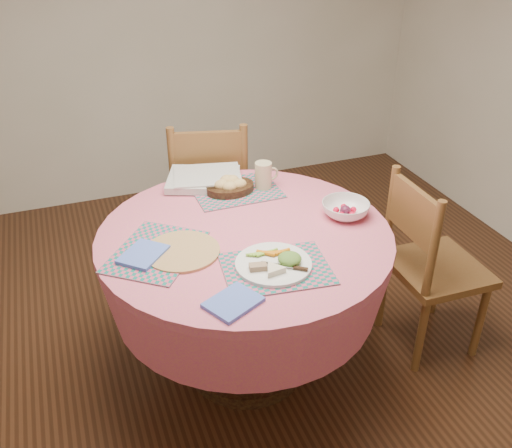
# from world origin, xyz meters

# --- Properties ---
(ground) EXTENTS (4.00, 4.00, 0.00)m
(ground) POSITION_xyz_m (0.00, 0.00, 0.00)
(ground) COLOR #331C0F
(ground) RESTS_ON ground
(dining_table) EXTENTS (1.24, 1.24, 0.75)m
(dining_table) POSITION_xyz_m (0.00, 0.00, 0.56)
(dining_table) COLOR #DA656E
(dining_table) RESTS_ON ground
(chair_right) EXTENTS (0.42, 0.43, 0.92)m
(chair_right) POSITION_xyz_m (0.86, -0.14, 0.48)
(chair_right) COLOR brown
(chair_right) RESTS_ON ground
(chair_back) EXTENTS (0.54, 0.53, 0.97)m
(chair_back) POSITION_xyz_m (0.08, 0.82, 0.51)
(chair_back) COLOR brown
(chair_back) RESTS_ON ground
(placemat_front) EXTENTS (0.43, 0.35, 0.01)m
(placemat_front) POSITION_xyz_m (0.02, -0.30, 0.75)
(placemat_front) COLOR #136B61
(placemat_front) RESTS_ON dining_table
(placemat_left) EXTENTS (0.48, 0.50, 0.01)m
(placemat_left) POSITION_xyz_m (-0.38, -0.02, 0.75)
(placemat_left) COLOR #136B61
(placemat_left) RESTS_ON dining_table
(placemat_back) EXTENTS (0.40, 0.30, 0.01)m
(placemat_back) POSITION_xyz_m (0.09, 0.37, 0.75)
(placemat_back) COLOR #136B61
(placemat_back) RESTS_ON dining_table
(wicker_trivet) EXTENTS (0.30, 0.30, 0.01)m
(wicker_trivet) POSITION_xyz_m (-0.28, -0.06, 0.76)
(wicker_trivet) COLOR #A48447
(wicker_trivet) RESTS_ON dining_table
(napkin_near) EXTENTS (0.22, 0.21, 0.01)m
(napkin_near) POSITION_xyz_m (-0.20, -0.44, 0.76)
(napkin_near) COLOR #506CCF
(napkin_near) RESTS_ON dining_table
(napkin_far) EXTENTS (0.23, 0.23, 0.01)m
(napkin_far) POSITION_xyz_m (-0.43, -0.04, 0.76)
(napkin_far) COLOR #506CCF
(napkin_far) RESTS_ON placemat_left
(dinner_plate) EXTENTS (0.29, 0.29, 0.05)m
(dinner_plate) POSITION_xyz_m (0.02, -0.28, 0.77)
(dinner_plate) COLOR white
(dinner_plate) RESTS_ON placemat_front
(bread_bowl) EXTENTS (0.23, 0.23, 0.08)m
(bread_bowl) POSITION_xyz_m (0.06, 0.37, 0.79)
(bread_bowl) COLOR black
(bread_bowl) RESTS_ON placemat_back
(latte_mug) EXTENTS (0.12, 0.08, 0.13)m
(latte_mug) POSITION_xyz_m (0.22, 0.35, 0.82)
(latte_mug) COLOR #C5B687
(latte_mug) RESTS_ON placemat_back
(fruit_bowl) EXTENTS (0.27, 0.27, 0.06)m
(fruit_bowl) POSITION_xyz_m (0.46, -0.02, 0.78)
(fruit_bowl) COLOR white
(fruit_bowl) RESTS_ON dining_table
(newspaper_stack) EXTENTS (0.42, 0.38, 0.04)m
(newspaper_stack) POSITION_xyz_m (-0.03, 0.50, 0.78)
(newspaper_stack) COLOR silver
(newspaper_stack) RESTS_ON dining_table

